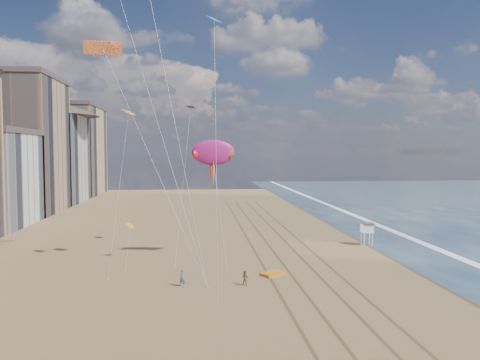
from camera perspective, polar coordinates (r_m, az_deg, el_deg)
The scene contains 11 objects.
ground at distance 34.11m, azimuth 10.29°, elevation -18.86°, with size 260.00×260.00×0.00m, color brown.
wet_sand at distance 76.68m, azimuth 16.04°, elevation -6.38°, with size 260.00×260.00×0.00m, color #42301E.
foam at distance 78.29m, azimuth 18.92°, elevation -6.23°, with size 260.00×260.00×0.00m, color white.
tracks at distance 62.74m, azimuth 5.16°, elevation -8.43°, with size 7.68×120.00×0.01m.
buildings at distance 102.92m, azimuth -26.44°, elevation 3.45°, with size 34.72×131.35×29.00m.
lifeguard_stand at distance 67.17m, azimuth 15.24°, elevation -5.69°, with size 1.72×1.72×3.10m.
grounded_kite at distance 50.11m, azimuth 4.00°, elevation -11.33°, with size 2.45×1.56×0.28m, color orange.
show_kite at distance 56.32m, azimuth -3.26°, elevation 3.32°, with size 4.81×4.27×15.37m.
kite_flyer_a at distance 46.13m, azimuth -7.01°, elevation -11.76°, with size 0.61×0.40×1.67m, color slate.
kite_flyer_b at distance 46.15m, azimuth 0.64°, elevation -11.87°, with size 0.70×0.55×1.45m, color #8A5B46.
small_kites at distance 54.98m, azimuth -8.13°, elevation 10.14°, with size 11.65×14.51×23.35m.
Camera 1 is at (-8.56, -30.38, 12.92)m, focal length 35.00 mm.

